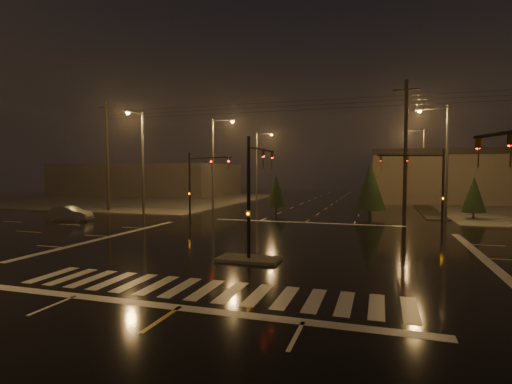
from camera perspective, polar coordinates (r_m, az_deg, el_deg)
ground at (r=23.37m, az=2.09°, el=-7.70°), size 140.00×140.00×0.00m
sidewalk_nw at (r=63.55m, az=-17.18°, el=-0.99°), size 36.00×36.00×0.12m
median_island at (r=19.60m, az=-1.05°, el=-9.56°), size 3.00×1.60×0.15m
crosswalk at (r=15.11m, az=-7.26°, el=-13.68°), size 15.00×2.60×0.01m
stop_bar_near at (r=13.41m, az=-10.97°, el=-15.91°), size 16.00×0.50×0.01m
stop_bar_far at (r=33.97m, az=7.03°, el=-4.35°), size 16.00×0.50×0.01m
commercial_block at (r=76.18m, az=-15.18°, el=1.74°), size 30.00×18.00×5.60m
signal_mast_median at (r=20.03m, az=-0.22°, el=1.32°), size 0.25×4.59×6.00m
signal_mast_ne at (r=32.46m, az=23.52°, el=1.79°), size 4.84×1.86×6.00m
signal_mast_nw at (r=35.84m, az=-8.31°, el=2.09°), size 4.84×1.86×6.00m
streetlight_1 at (r=43.72m, az=-5.83°, el=4.90°), size 2.77×0.32×10.00m
streetlight_2 at (r=58.75m, az=0.37°, el=4.43°), size 2.77×0.32×10.00m
streetlight_3 at (r=38.51m, az=25.16°, el=4.90°), size 2.77×0.32×10.00m
streetlight_4 at (r=58.38m, az=22.53°, el=4.21°), size 2.77×0.32×10.00m
streetlight_5 at (r=40.00m, az=-16.12°, el=4.98°), size 0.32×2.77×10.00m
utility_pole_0 at (r=45.80m, az=-20.45°, el=5.05°), size 2.20×0.32×12.00m
utility_pole_1 at (r=36.24m, az=20.58°, el=5.64°), size 2.20×0.32×12.00m
conifer_0 at (r=40.14m, az=28.69°, el=-0.31°), size 2.03×2.03×3.87m
conifer_3 at (r=40.84m, az=2.91°, el=0.13°), size 2.05×2.05×3.90m
conifer_4 at (r=39.15m, az=15.97°, el=0.90°), size 2.93×2.93×5.27m
car_crossing at (r=38.53m, az=-25.09°, el=-2.79°), size 4.02×1.87×1.28m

